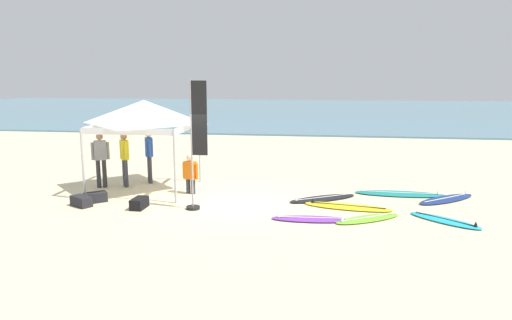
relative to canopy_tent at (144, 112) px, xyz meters
name	(u,v)px	position (x,y,z in m)	size (l,w,h in m)	color
ground_plane	(233,204)	(2.92, -1.26, -2.39)	(80.00, 80.00, 0.00)	beige
sea	(297,111)	(2.92, 31.25, -2.34)	(80.00, 36.00, 0.10)	#568499
canopy_tent	(144,112)	(0.00, 0.00, 0.00)	(2.79, 2.79, 2.75)	#B7B7BC
surfboard_black	(322,198)	(5.34, -0.40, -2.35)	(2.08, 1.58, 0.19)	black
surfboard_teal	(400,194)	(7.61, 0.45, -2.35)	(2.62, 0.78, 0.19)	#19847F
surfboard_lime	(367,219)	(6.43, -2.19, -2.35)	(1.81, 1.41, 0.19)	#7AD12D
surfboard_cyan	(445,220)	(8.28, -2.08, -2.35)	(1.69, 1.56, 0.19)	#23B2CC
surfboard_navy	(447,199)	(8.81, 0.01, -2.35)	(2.02, 1.78, 0.19)	navy
surfboard_purple	(311,219)	(5.07, -2.40, -2.35)	(1.98, 0.61, 0.19)	purple
surfboard_yellow	(348,207)	(6.00, -1.17, -2.35)	(2.40, 1.05, 0.19)	yellow
person_yellow	(125,156)	(-0.82, 0.33, -1.40)	(0.38, 0.47, 1.71)	#383842
person_blue	(149,153)	(-0.25, 0.96, -1.40)	(0.36, 0.50, 1.71)	#383842
person_grey	(101,156)	(-1.52, 0.12, -1.40)	(0.51, 0.35, 1.71)	#2D2D33
person_orange	(190,172)	(1.45, -0.25, -1.73)	(0.52, 0.33, 1.20)	#383842
banner_flag	(196,150)	(2.07, -1.86, -0.81)	(0.60, 0.36, 3.40)	#99999E
gear_bag_near_tent	(95,197)	(-0.91, -1.57, -2.25)	(0.60, 0.32, 0.28)	#232328
gear_bag_by_pole	(81,201)	(-1.09, -2.01, -2.25)	(0.60, 0.32, 0.28)	#232328
gear_bag_on_sand	(139,203)	(0.53, -1.98, -2.25)	(0.60, 0.32, 0.28)	black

